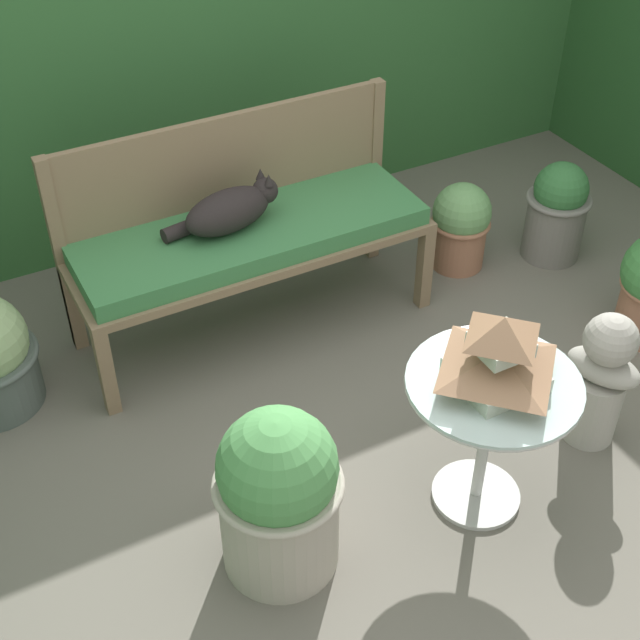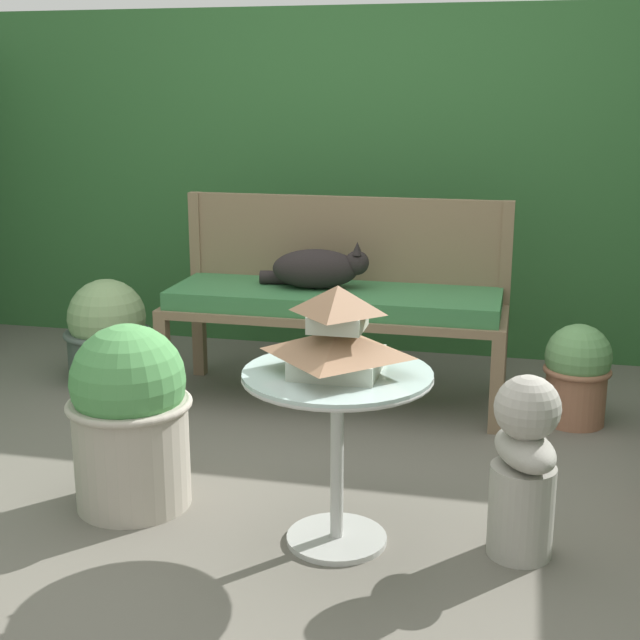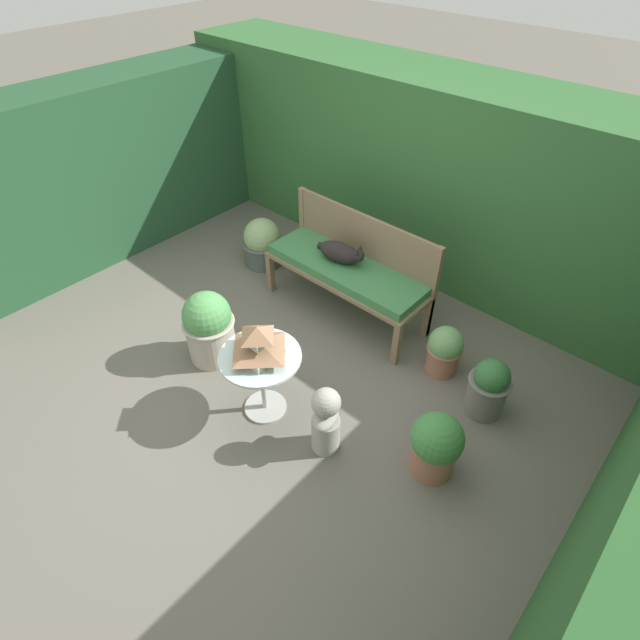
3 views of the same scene
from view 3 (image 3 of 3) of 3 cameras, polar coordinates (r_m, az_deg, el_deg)
The scene contains 14 objects.
ground at distance 4.43m, azimuth -5.62°, elevation -5.95°, with size 30.00×30.00×0.00m, color #666056.
foliage_hedge_back at distance 5.49m, azimuth 13.49°, elevation 15.73°, with size 6.40×0.99×1.93m, color #336633.
foliage_hedge_left at distance 6.06m, azimuth -24.42°, elevation 15.05°, with size 0.70×3.59×1.80m, color #234C2D.
garden_bench at distance 4.72m, azimuth 2.96°, elevation 5.48°, with size 1.64×0.55×0.56m.
bench_backrest at distance 4.76m, azimuth 5.04°, elevation 9.04°, with size 1.64×0.06×0.98m.
cat at distance 4.68m, azimuth 2.37°, elevation 7.75°, with size 0.55×0.26×0.22m.
patio_table at distance 3.82m, azimuth -6.74°, elevation -5.45°, with size 0.63×0.63×0.61m.
pagoda_birdhouse at distance 3.64m, azimuth -7.05°, elevation -2.72°, with size 0.37×0.37×0.29m.
garden_bust at distance 3.68m, azimuth 0.67°, elevation -11.35°, with size 0.28×0.34×0.62m.
potted_plant_hedge_corner at distance 4.40m, azimuth 14.03°, elevation -3.33°, with size 0.31×0.31×0.47m.
potted_plant_table_far at distance 4.16m, azimuth 18.68°, elevation -7.31°, with size 0.34×0.34×0.54m.
potted_plant_bench_right at distance 5.59m, azimuth -6.58°, elevation 8.72°, with size 0.46×0.46×0.54m.
potted_plant_patio_mid at distance 4.43m, azimuth -12.57°, elevation -0.76°, with size 0.46×0.46×0.69m.
potted_plant_table_near at distance 3.69m, azimuth 13.09°, elevation -13.71°, with size 0.38×0.38×0.54m.
Camera 3 is at (2.32, -1.93, 3.25)m, focal length 28.00 mm.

